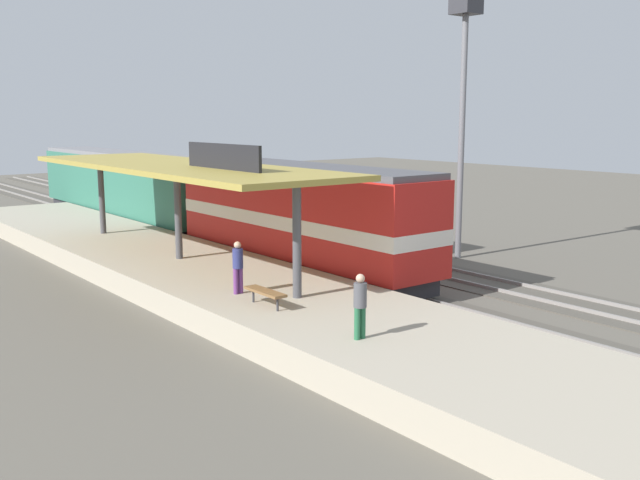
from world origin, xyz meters
name	(u,v)px	position (x,y,z in m)	size (l,w,h in m)	color
ground_plane	(310,260)	(2.00, 0.00, 0.00)	(120.00, 120.00, 0.00)	#5B564C
track_near	(274,265)	(0.00, 0.00, 0.03)	(3.20, 110.00, 0.16)	#4E4941
track_far	(352,253)	(4.60, 0.00, 0.03)	(3.20, 110.00, 0.16)	#4E4941
platform	(180,269)	(-4.60, 0.00, 0.45)	(6.00, 44.00, 0.90)	#A89E89
station_canopy	(178,168)	(-4.60, -0.09, 4.53)	(5.20, 18.00, 4.70)	#47474C
platform_bench	(265,292)	(-6.00, -8.27, 1.34)	(0.44, 1.70, 0.50)	#333338
locomotive	(299,217)	(0.00, -1.87, 2.41)	(2.93, 14.43, 4.44)	#28282D
passenger_carriage_single	(124,186)	(0.00, 16.13, 2.31)	(2.90, 20.00, 4.24)	#28282D
freight_car	(312,207)	(4.60, 3.17, 1.97)	(2.80, 12.00, 3.54)	#28282D
light_mast	(464,75)	(7.80, -3.87, 8.40)	(1.10, 1.10, 11.70)	slate
person_waiting	(360,303)	(-5.85, -12.41, 1.85)	(0.34, 0.34, 1.71)	#23603D
person_walking	(238,265)	(-5.79, -6.41, 1.85)	(0.34, 0.34, 1.71)	#663375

